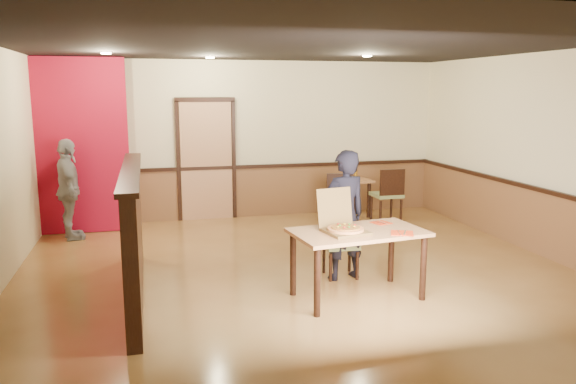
% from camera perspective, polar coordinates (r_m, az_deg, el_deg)
% --- Properties ---
extents(floor, '(7.00, 7.00, 0.00)m').
position_cam_1_polar(floor, '(7.08, 1.49, -8.47)').
color(floor, '#B48146').
rests_on(floor, ground).
extents(ceiling, '(7.00, 7.00, 0.00)m').
position_cam_1_polar(ceiling, '(6.73, 1.60, 14.74)').
color(ceiling, black).
rests_on(ceiling, wall_back).
extents(wall_back, '(7.00, 0.00, 7.00)m').
position_cam_1_polar(wall_back, '(10.16, -3.86, 5.31)').
color(wall_back, beige).
rests_on(wall_back, floor).
extents(wall_right, '(0.00, 7.00, 7.00)m').
position_cam_1_polar(wall_right, '(8.42, 25.17, 3.33)').
color(wall_right, beige).
rests_on(wall_right, floor).
extents(wainscot_back, '(7.00, 0.04, 0.90)m').
position_cam_1_polar(wainscot_back, '(10.26, -3.77, 0.00)').
color(wainscot_back, brown).
rests_on(wainscot_back, floor).
extents(chair_rail_back, '(7.00, 0.06, 0.06)m').
position_cam_1_polar(chair_rail_back, '(10.16, -3.78, 2.59)').
color(chair_rail_back, black).
rests_on(chair_rail_back, wall_back).
extents(wainscot_right, '(0.04, 7.00, 0.90)m').
position_cam_1_polar(wainscot_right, '(8.55, 24.53, -3.00)').
color(wainscot_right, brown).
rests_on(wainscot_right, floor).
extents(chair_rail_right, '(0.06, 7.00, 0.06)m').
position_cam_1_polar(chair_rail_right, '(8.45, 24.66, 0.09)').
color(chair_rail_right, black).
rests_on(chair_rail_right, wall_right).
extents(back_door, '(0.90, 0.06, 2.10)m').
position_cam_1_polar(back_door, '(10.04, -8.29, 3.16)').
color(back_door, tan).
rests_on(back_door, wall_back).
extents(booth_partition, '(0.20, 3.10, 1.44)m').
position_cam_1_polar(booth_partition, '(6.44, -15.40, -3.93)').
color(booth_partition, black).
rests_on(booth_partition, floor).
extents(red_accent_panel, '(1.60, 0.20, 2.78)m').
position_cam_1_polar(red_accent_panel, '(9.55, -20.70, 4.36)').
color(red_accent_panel, '#A50B26').
rests_on(red_accent_panel, floor).
extents(spot_a, '(0.14, 0.14, 0.02)m').
position_cam_1_polar(spot_a, '(8.28, -18.00, 13.28)').
color(spot_a, '#FFE7B2').
rests_on(spot_a, ceiling).
extents(spot_b, '(0.14, 0.14, 0.02)m').
position_cam_1_polar(spot_b, '(9.03, -7.92, 13.39)').
color(spot_b, '#FFE7B2').
rests_on(spot_b, ceiling).
extents(spot_c, '(0.14, 0.14, 0.02)m').
position_cam_1_polar(spot_c, '(8.60, 8.04, 13.54)').
color(spot_c, '#FFE7B2').
rests_on(spot_c, ceiling).
extents(main_table, '(1.52, 0.99, 0.77)m').
position_cam_1_polar(main_table, '(6.22, 7.12, -4.88)').
color(main_table, tan).
rests_on(main_table, floor).
extents(diner_chair, '(0.43, 0.43, 0.82)m').
position_cam_1_polar(diner_chair, '(7.01, 5.23, -4.88)').
color(diner_chair, olive).
rests_on(diner_chair, floor).
extents(side_chair_left, '(0.54, 0.54, 0.91)m').
position_cam_1_polar(side_chair_left, '(9.60, 5.14, -0.44)').
color(side_chair_left, olive).
rests_on(side_chair_left, floor).
extents(side_chair_right, '(0.48, 0.48, 0.95)m').
position_cam_1_polar(side_chair_right, '(9.93, 10.15, -0.07)').
color(side_chair_right, olive).
rests_on(side_chair_right, floor).
extents(side_table, '(0.71, 0.71, 0.68)m').
position_cam_1_polar(side_table, '(10.32, 6.45, 0.37)').
color(side_table, tan).
rests_on(side_table, floor).
extents(diner, '(0.64, 0.49, 1.59)m').
position_cam_1_polar(diner, '(6.80, 5.72, -2.37)').
color(diner, black).
rests_on(diner, floor).
extents(passerby, '(0.58, 0.98, 1.56)m').
position_cam_1_polar(passerby, '(9.21, -21.37, 0.22)').
color(passerby, '#96979E').
rests_on(passerby, floor).
extents(pizza_box, '(0.50, 0.57, 0.45)m').
position_cam_1_polar(pizza_box, '(6.09, 5.66, -3.56)').
color(pizza_box, brown).
rests_on(pizza_box, main_table).
extents(pizza, '(0.51, 0.51, 0.03)m').
position_cam_1_polar(pizza, '(6.06, 5.88, -3.77)').
color(pizza, '#F39E58').
rests_on(pizza, pizza_box).
extents(napkin_near, '(0.31, 0.31, 0.01)m').
position_cam_1_polar(napkin_near, '(6.15, 11.51, -4.11)').
color(napkin_near, red).
rests_on(napkin_near, main_table).
extents(napkin_far, '(0.24, 0.24, 0.01)m').
position_cam_1_polar(napkin_far, '(6.58, 9.45, -3.09)').
color(napkin_far, red).
rests_on(napkin_far, main_table).
extents(condiment, '(0.06, 0.06, 0.15)m').
position_cam_1_polar(condiment, '(10.45, 6.91, 1.83)').
color(condiment, '#8E6219').
rests_on(condiment, side_table).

